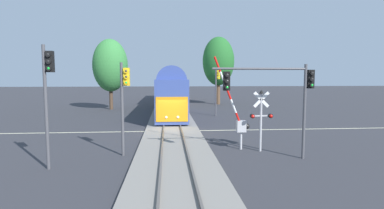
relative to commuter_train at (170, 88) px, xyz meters
name	(u,v)px	position (x,y,z in m)	size (l,w,h in m)	color
ground_plane	(172,131)	(0.00, -19.37, -2.79)	(220.00, 220.00, 0.00)	#333338
road_centre_stripe	(172,131)	(0.00, -19.37, -2.78)	(44.00, 0.20, 0.01)	beige
railway_track	(172,130)	(0.00, -19.37, -2.69)	(4.40, 80.00, 0.32)	gray
commuter_train	(170,88)	(0.00, 0.00, 0.00)	(3.04, 39.46, 5.16)	#384C93
crossing_gate_near	(239,119)	(3.99, -25.94, -0.90)	(2.27, 0.40, 5.70)	#B7B7BC
crossing_signal_mast	(261,114)	(5.19, -26.53, -0.51)	(1.36, 0.44, 3.72)	#B2B2B7
traffic_signal_far_side	(217,84)	(5.24, -10.26, 0.89)	(0.53, 0.38, 5.49)	#4C4C51
traffic_signal_median	(124,94)	(-2.79, -26.85, 0.76)	(0.53, 0.38, 5.29)	#4C4C51
traffic_signal_near_left	(48,87)	(-6.06, -29.09, 1.22)	(0.53, 0.38, 6.01)	#4C4C51
traffic_signal_near_right	(278,88)	(5.52, -28.28, 1.13)	(5.51, 0.38, 5.17)	#4C4C51
oak_behind_train	(110,66)	(-8.06, -2.32, 3.18)	(4.67, 4.67, 9.52)	#4C3828
elm_centre_background	(218,61)	(7.78, 3.88, 4.09)	(5.04, 5.04, 10.78)	brown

